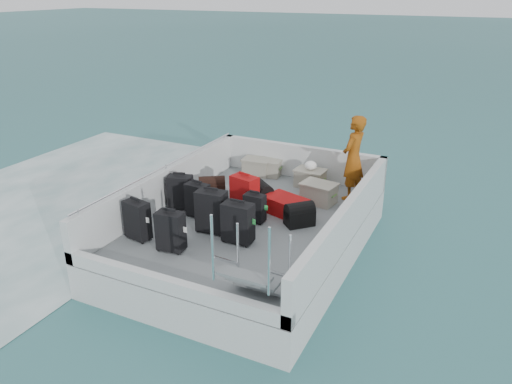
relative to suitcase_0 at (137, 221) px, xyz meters
The scene contains 24 objects.
ground 2.14m from the suitcase_0, 46.18° to the left, with size 160.00×160.00×0.00m, color #164E4E.
wake_foam 3.86m from the suitcase_0, 158.27° to the left, with size 10.00×10.00×0.00m, color white.
ferry_hull 2.02m from the suitcase_0, 46.18° to the left, with size 3.60×5.00×0.60m, color silver.
deck 1.95m from the suitcase_0, 46.18° to the left, with size 3.30×4.70×0.02m, color slate.
deck_fittings 1.98m from the suitcase_0, 32.41° to the left, with size 3.60×5.00×0.90m.
suitcase_0 is the anchor object (origin of this frame).
suitcase_1 1.22m from the suitcase_0, 69.93° to the left, with size 0.41×0.24×0.62m, color black.
suitcase_2 1.31m from the suitcase_0, 92.51° to the left, with size 0.44×0.26×0.64m, color black.
suitcase_3 0.71m from the suitcase_0, ahead, with size 0.42×0.25×0.65m, color black.
suitcase_4 1.20m from the suitcase_0, 38.68° to the left, with size 0.49×0.29×0.72m, color black.
suitcase_5 2.03m from the suitcase_0, 59.00° to the left, with size 0.48×0.29×0.66m, color #A20C0E.
suitcase_6 1.62m from the suitcase_0, 22.24° to the left, with size 0.48×0.29×0.67m, color black.
suitcase_7 1.99m from the suitcase_0, 44.44° to the left, with size 0.36×0.21×0.51m, color black.
suitcase_8 2.64m from the suitcase_0, 48.16° to the left, with size 0.50×0.76×0.30m, color #A20C0E.
duffel_0 2.05m from the suitcase_0, 85.03° to the left, with size 0.50×0.30×0.32m, color black, non-canonical shape.
duffel_1 2.50m from the suitcase_0, 61.82° to the left, with size 0.49×0.30×0.32m, color black, non-canonical shape.
duffel_2 2.71m from the suitcase_0, 36.78° to the left, with size 0.48×0.30×0.32m, color black, non-canonical shape.
crate_0 3.55m from the suitcase_0, 83.13° to the left, with size 0.56×0.38×0.34m, color gray.
crate_1 3.65m from the suitcase_0, 79.53° to the left, with size 0.54×0.37×0.33m, color gray.
crate_2 3.78m from the suitcase_0, 63.11° to the left, with size 0.57×0.39×0.34m, color gray.
crate_3 3.42m from the suitcase_0, 51.23° to the left, with size 0.61×0.42×0.37m, color gray.
yellow_bag 3.78m from the suitcase_0, 57.36° to the left, with size 0.28×0.26×0.22m, color gold.
white_bag 3.78m from the suitcase_0, 63.11° to the left, with size 0.24×0.24×0.18m, color white.
passenger 4.13m from the suitcase_0, 50.33° to the left, with size 0.60×0.39×1.63m, color #C35F12.
Camera 1 is at (3.54, -7.04, 4.44)m, focal length 35.00 mm.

